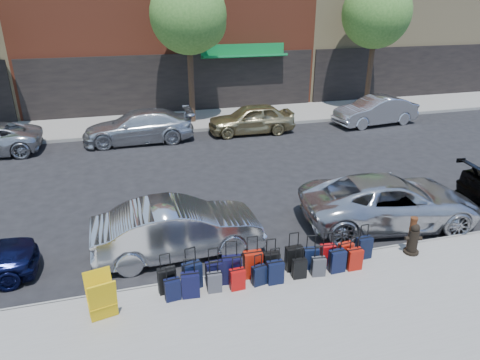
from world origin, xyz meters
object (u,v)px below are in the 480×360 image
object	(u,v)px
fire_hydrant	(413,239)
car_far_3	(375,111)
car_near_1	(178,228)
car_near_2	(390,201)
suitcase_front_5	(271,263)
tree_right	(379,15)
display_rack	(102,297)
car_far_2	(251,119)
tree_center	(191,17)
car_far_1	(139,127)
bollard	(412,234)

from	to	relation	value
fire_hydrant	car_far_3	size ratio (longest dim) A/B	0.19
car_near_1	car_near_2	distance (m)	6.32
car_far_3	suitcase_front_5	bearing A→B (deg)	-46.46
tree_right	display_rack	bearing A→B (deg)	-135.53
tree_right	suitcase_front_5	bearing A→B (deg)	-128.04
car_far_2	suitcase_front_5	bearing A→B (deg)	-12.98
car_far_2	tree_center	bearing A→B (deg)	-134.14
car_near_1	display_rack	bearing A→B (deg)	137.49
car_near_2	car_far_3	size ratio (longest dim) A/B	1.17
display_rack	car_far_1	size ratio (longest dim) A/B	0.19
display_rack	car_near_2	world-z (taller)	car_near_2
tree_right	car_near_2	size ratio (longest dim) A/B	1.38
car_near_2	suitcase_front_5	bearing A→B (deg)	119.39
car_near_2	car_far_3	distance (m)	11.33
tree_center	bollard	world-z (taller)	tree_center
tree_center	car_near_1	world-z (taller)	tree_center
tree_center	car_far_1	bearing A→B (deg)	-142.15
car_far_3	fire_hydrant	bearing A→B (deg)	-33.33
fire_hydrant	tree_center	bearing A→B (deg)	117.98
tree_right	car_far_2	bearing A→B (deg)	-163.04
car_near_2	car_far_1	xyz separation A→B (m)	(-6.79, 10.14, 0.01)
tree_center	car_near_2	xyz separation A→B (m)	(3.68, -12.56, -4.68)
tree_right	display_rack	world-z (taller)	tree_right
car_far_1	car_far_3	distance (m)	12.39
tree_center	display_rack	world-z (taller)	tree_center
car_near_1	car_near_2	bearing A→B (deg)	-92.69
suitcase_front_5	car_near_1	bearing A→B (deg)	140.37
tree_right	car_far_1	size ratio (longest dim) A/B	1.42
tree_right	tree_center	bearing A→B (deg)	180.00
tree_right	car_near_2	distance (m)	15.04
tree_center	car_far_3	bearing A→B (deg)	-16.29
fire_hydrant	display_rack	xyz separation A→B (m)	(-7.73, -0.38, 0.09)
car_near_1	car_far_2	xyz separation A→B (m)	(5.05, 10.05, 0.00)
tree_center	bollard	bearing A→B (deg)	-77.60
car_near_2	car_far_2	size ratio (longest dim) A/B	1.23
suitcase_front_5	car_far_2	distance (m)	12.20
car_far_3	car_far_1	bearing A→B (deg)	-97.13
tree_right	suitcase_front_5	world-z (taller)	tree_right
suitcase_front_5	car_far_1	size ratio (longest dim) A/B	0.18
tree_center	car_far_2	distance (m)	5.81
tree_center	display_rack	bearing A→B (deg)	-107.13
tree_center	car_far_2	bearing A→B (deg)	-45.76
tree_center	fire_hydrant	bearing A→B (deg)	-77.55
tree_right	bollard	xyz separation A→B (m)	(-7.35, -14.33, -4.74)
tree_center	display_rack	xyz separation A→B (m)	(-4.55, -14.78, -4.77)
suitcase_front_5	fire_hydrant	xyz separation A→B (m)	(3.85, -0.12, 0.10)
bollard	car_far_3	world-z (taller)	car_far_3
bollard	display_rack	xyz separation A→B (m)	(-7.70, -0.44, -0.03)
car_far_1	car_far_3	world-z (taller)	car_far_3
suitcase_front_5	car_far_2	xyz separation A→B (m)	(3.07, 11.81, 0.29)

